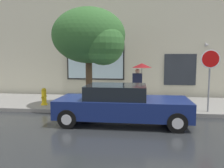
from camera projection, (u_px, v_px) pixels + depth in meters
ground_plane at (111, 121)px, 8.27m from camera, size 60.00×60.00×0.00m
sidewalk at (119, 104)px, 11.22m from camera, size 20.00×4.00×0.15m
building_facade at (123, 39)px, 13.31m from camera, size 20.00×0.67×7.00m
parked_car at (121, 104)px, 8.02m from camera, size 4.66×1.93×1.39m
fire_hydrant at (44, 97)px, 10.53m from camera, size 0.30×0.44×0.81m
pedestrian_with_umbrella at (140, 71)px, 11.29m from camera, size 1.00×1.00×1.95m
street_tree at (91, 38)px, 9.79m from camera, size 3.26×2.77×4.42m
stop_sign at (210, 68)px, 8.98m from camera, size 0.76×0.10×2.54m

